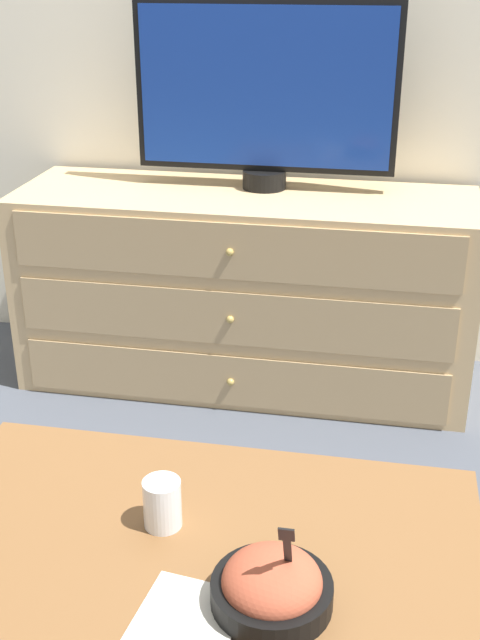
# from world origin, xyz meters

# --- Properties ---
(ground_plane) EXTENTS (12.00, 12.00, 0.00)m
(ground_plane) POSITION_xyz_m (0.00, 0.00, 0.00)
(ground_plane) COLOR #474C56
(dresser) EXTENTS (1.49, 0.50, 0.66)m
(dresser) POSITION_xyz_m (-0.08, -0.27, 0.33)
(dresser) COLOR tan
(dresser) RESTS_ON ground_plane
(tv) EXTENTS (0.83, 0.14, 0.58)m
(tv) POSITION_xyz_m (-0.03, -0.18, 0.97)
(tv) COLOR black
(tv) RESTS_ON dresser
(coffee_table) EXTENTS (0.99, 0.61, 0.44)m
(coffee_table) POSITION_xyz_m (0.08, -1.66, 0.38)
(coffee_table) COLOR brown
(coffee_table) RESTS_ON ground_plane
(takeout_bowl) EXTENTS (0.19, 0.19, 0.18)m
(takeout_bowl) POSITION_xyz_m (0.23, -1.78, 0.47)
(takeout_bowl) COLOR black
(takeout_bowl) RESTS_ON coffee_table
(drink_cup) EXTENTS (0.07, 0.07, 0.09)m
(drink_cup) POSITION_xyz_m (0.02, -1.63, 0.48)
(drink_cup) COLOR #9E6638
(drink_cup) RESTS_ON coffee_table
(napkin) EXTENTS (0.17, 0.17, 0.00)m
(napkin) POSITION_xyz_m (0.11, -1.83, 0.44)
(napkin) COLOR silver
(napkin) RESTS_ON coffee_table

